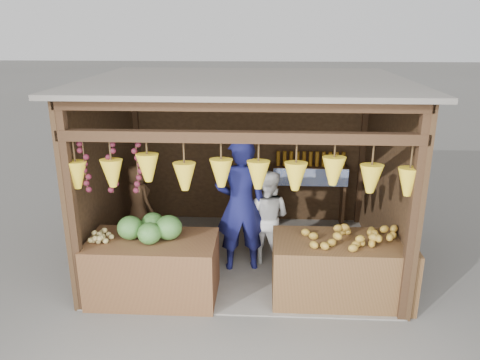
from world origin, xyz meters
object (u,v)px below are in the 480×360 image
(counter_left, at_px, (153,268))
(counter_right, at_px, (341,270))
(woman_standing, at_px, (267,217))
(vendor_seated, at_px, (138,199))
(man_standing, at_px, (241,205))

(counter_left, bearing_deg, counter_right, 2.28)
(counter_right, bearing_deg, woman_standing, 135.49)
(counter_left, distance_m, vendor_seated, 1.50)
(woman_standing, distance_m, vendor_seated, 1.99)
(vendor_seated, bearing_deg, counter_left, 151.05)
(counter_left, relative_size, counter_right, 0.93)
(man_standing, height_order, woman_standing, man_standing)
(man_standing, relative_size, woman_standing, 1.37)
(counter_left, relative_size, vendor_seated, 1.51)
(counter_left, xyz_separation_m, vendor_seated, (-0.52, 1.34, 0.43))
(woman_standing, relative_size, vendor_seated, 1.33)
(counter_left, relative_size, man_standing, 0.83)
(counter_right, xyz_separation_m, vendor_seated, (-2.90, 1.25, 0.43))
(vendor_seated, bearing_deg, counter_right, -163.31)
(vendor_seated, bearing_deg, woman_standing, -149.38)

